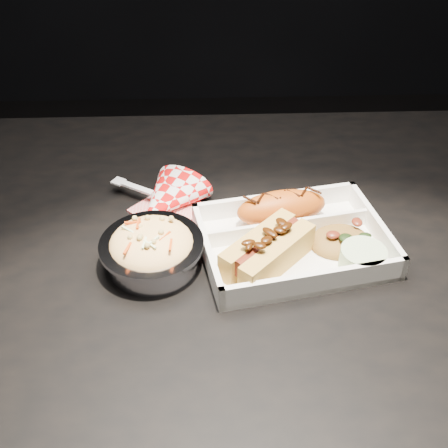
{
  "coord_description": "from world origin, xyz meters",
  "views": [
    {
      "loc": [
        -0.09,
        -0.59,
        1.27
      ],
      "look_at": [
        -0.07,
        -0.02,
        0.81
      ],
      "focal_mm": 45.0,
      "sensor_mm": 36.0,
      "label": 1
    }
  ],
  "objects_px": {
    "dining_table": "(272,294)",
    "foil_coleslaw_cup": "(152,248)",
    "food_tray": "(292,244)",
    "napkin_fork": "(166,200)",
    "fried_pastry": "(281,208)",
    "hotdog": "(268,249)"
  },
  "relations": [
    {
      "from": "dining_table",
      "to": "napkin_fork",
      "type": "relative_size",
      "value": 7.06
    },
    {
      "from": "food_tray",
      "to": "fried_pastry",
      "type": "height_order",
      "value": "fried_pastry"
    },
    {
      "from": "napkin_fork",
      "to": "hotdog",
      "type": "bearing_deg",
      "value": -12.58
    },
    {
      "from": "foil_coleslaw_cup",
      "to": "napkin_fork",
      "type": "bearing_deg",
      "value": 84.08
    },
    {
      "from": "food_tray",
      "to": "hotdog",
      "type": "bearing_deg",
      "value": -149.23
    },
    {
      "from": "food_tray",
      "to": "fried_pastry",
      "type": "distance_m",
      "value": 0.06
    },
    {
      "from": "fried_pastry",
      "to": "napkin_fork",
      "type": "height_order",
      "value": "napkin_fork"
    },
    {
      "from": "fried_pastry",
      "to": "foil_coleslaw_cup",
      "type": "distance_m",
      "value": 0.2
    },
    {
      "from": "dining_table",
      "to": "foil_coleslaw_cup",
      "type": "relative_size",
      "value": 8.68
    },
    {
      "from": "napkin_fork",
      "to": "dining_table",
      "type": "bearing_deg",
      "value": -0.52
    },
    {
      "from": "food_tray",
      "to": "foil_coleslaw_cup",
      "type": "xyz_separation_m",
      "value": [
        -0.19,
        -0.02,
        0.02
      ]
    },
    {
      "from": "dining_table",
      "to": "foil_coleslaw_cup",
      "type": "bearing_deg",
      "value": -171.03
    },
    {
      "from": "napkin_fork",
      "to": "foil_coleslaw_cup",
      "type": "bearing_deg",
      "value": -64.33
    },
    {
      "from": "fried_pastry",
      "to": "hotdog",
      "type": "distance_m",
      "value": 0.09
    },
    {
      "from": "dining_table",
      "to": "food_tray",
      "type": "xyz_separation_m",
      "value": [
        0.02,
        -0.0,
        0.1
      ]
    },
    {
      "from": "foil_coleslaw_cup",
      "to": "dining_table",
      "type": "bearing_deg",
      "value": 8.97
    },
    {
      "from": "fried_pastry",
      "to": "napkin_fork",
      "type": "distance_m",
      "value": 0.18
    },
    {
      "from": "dining_table",
      "to": "napkin_fork",
      "type": "distance_m",
      "value": 0.21
    },
    {
      "from": "foil_coleslaw_cup",
      "to": "napkin_fork",
      "type": "xyz_separation_m",
      "value": [
        0.01,
        0.12,
        -0.01
      ]
    },
    {
      "from": "dining_table",
      "to": "napkin_fork",
      "type": "bearing_deg",
      "value": 147.89
    },
    {
      "from": "fried_pastry",
      "to": "napkin_fork",
      "type": "bearing_deg",
      "value": 164.53
    },
    {
      "from": "dining_table",
      "to": "foil_coleslaw_cup",
      "type": "height_order",
      "value": "foil_coleslaw_cup"
    }
  ]
}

